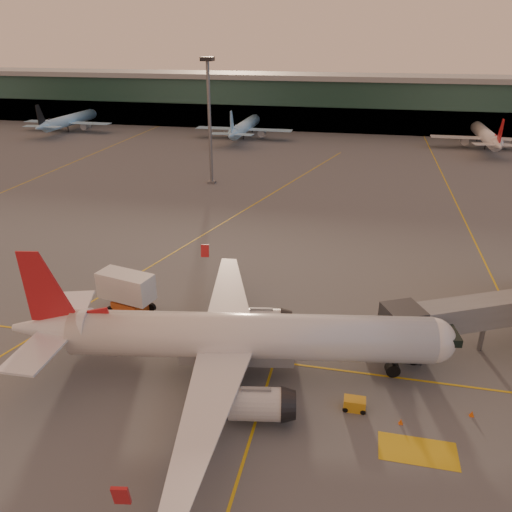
% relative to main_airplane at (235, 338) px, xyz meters
% --- Properties ---
extents(ground, '(600.00, 600.00, 0.00)m').
position_rel_main_airplane_xyz_m(ground, '(-1.77, -2.39, -4.02)').
color(ground, '#4C4F54').
rests_on(ground, ground).
extents(taxi_markings, '(100.12, 173.00, 0.01)m').
position_rel_main_airplane_xyz_m(taxi_markings, '(-9.09, 42.10, -4.01)').
color(taxi_markings, gold).
rests_on(taxi_markings, ground).
extents(terminal, '(400.00, 20.00, 17.60)m').
position_rel_main_airplane_xyz_m(terminal, '(-1.77, 139.40, 4.74)').
color(terminal, '#19382D').
rests_on(terminal, ground).
extents(mast_west_near, '(2.40, 2.40, 25.60)m').
position_rel_main_airplane_xyz_m(mast_west_near, '(-21.77, 63.61, 10.84)').
color(mast_west_near, slate).
rests_on(mast_west_near, ground).
extents(distant_aircraft_row, '(225.00, 34.00, 13.00)m').
position_rel_main_airplane_xyz_m(distant_aircraft_row, '(-55.52, 115.61, -4.02)').
color(distant_aircraft_row, '#98D2FF').
rests_on(distant_aircraft_row, ground).
extents(main_airplane, '(40.83, 37.03, 12.37)m').
position_rel_main_airplane_xyz_m(main_airplane, '(0.00, 0.00, 0.00)').
color(main_airplane, white).
rests_on(main_airplane, ground).
extents(jet_bridge, '(21.61, 12.79, 6.04)m').
position_rel_main_airplane_xyz_m(jet_bridge, '(24.65, 9.84, 0.18)').
color(jet_bridge, slate).
rests_on(jet_bridge, ground).
extents(catering_truck, '(6.81, 4.10, 4.94)m').
position_rel_main_airplane_xyz_m(catering_truck, '(-14.98, 8.48, -1.21)').
color(catering_truck, '#C2501B').
rests_on(catering_truck, ground).
extents(gpu_cart, '(1.95, 1.15, 1.11)m').
position_rel_main_airplane_xyz_m(gpu_cart, '(11.21, -2.67, -3.48)').
color(gpu_cart, '#C58D18').
rests_on(gpu_cart, ground).
extents(pushback_tug, '(3.95, 2.70, 1.85)m').
position_rel_main_airplane_xyz_m(pushback_tug, '(13.30, 7.63, -3.26)').
color(pushback_tug, black).
rests_on(pushback_tug, ground).
extents(cone_nose, '(0.41, 0.41, 0.52)m').
position_rel_main_airplane_xyz_m(cone_nose, '(20.98, -1.36, -3.77)').
color(cone_nose, '#DF570B').
rests_on(cone_nose, ground).
extents(cone_tail, '(0.41, 0.41, 0.52)m').
position_rel_main_airplane_xyz_m(cone_tail, '(-20.68, -0.68, -3.77)').
color(cone_tail, '#DF570B').
rests_on(cone_tail, ground).
extents(cone_fwd, '(0.39, 0.39, 0.49)m').
position_rel_main_airplane_xyz_m(cone_fwd, '(15.06, -3.59, -3.78)').
color(cone_fwd, '#DF570B').
rests_on(cone_fwd, ground).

